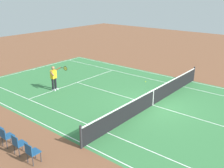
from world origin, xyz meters
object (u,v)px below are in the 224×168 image
(spectator_chair_1, at_px, (18,143))
(tennis_player_near, at_px, (54,77))
(tennis_net, at_px, (153,97))
(spectator_chair_0, at_px, (32,152))
(spectator_chair_2, at_px, (6,136))
(tennis_ball, at_px, (146,82))

(spectator_chair_1, bearing_deg, tennis_player_near, -50.04)
(tennis_player_near, bearing_deg, spectator_chair_1, 129.96)
(tennis_net, relative_size, tennis_player_near, 6.89)
(tennis_net, relative_size, spectator_chair_1, 13.30)
(spectator_chair_0, xyz_separation_m, spectator_chair_2, (1.85, 0.00, 0.00))
(spectator_chair_0, bearing_deg, spectator_chair_2, 0.00)
(tennis_net, distance_m, tennis_ball, 4.19)
(spectator_chair_1, relative_size, spectator_chair_2, 1.00)
(tennis_player_near, bearing_deg, tennis_ball, -126.24)
(tennis_net, height_order, tennis_ball, tennis_net)
(tennis_player_near, bearing_deg, spectator_chair_0, 135.01)
(tennis_player_near, relative_size, spectator_chair_2, 1.93)
(tennis_net, bearing_deg, tennis_player_near, 17.26)
(tennis_ball, bearing_deg, spectator_chair_1, 94.78)
(spectator_chair_1, distance_m, spectator_chair_2, 0.93)
(tennis_ball, bearing_deg, tennis_net, 128.13)
(spectator_chair_1, bearing_deg, spectator_chair_0, 180.00)
(spectator_chair_2, bearing_deg, tennis_net, -108.49)
(tennis_player_near, height_order, spectator_chair_0, tennis_player_near)
(spectator_chair_0, bearing_deg, tennis_ball, -80.46)
(tennis_player_near, xyz_separation_m, spectator_chair_0, (-5.71, 5.71, -0.41))
(tennis_player_near, relative_size, tennis_ball, 25.71)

